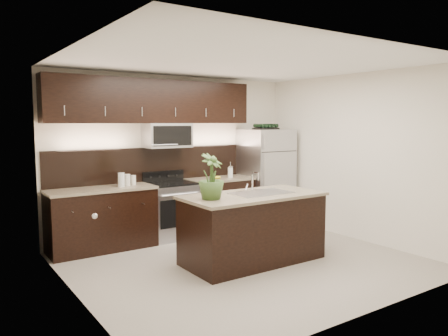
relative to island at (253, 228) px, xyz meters
name	(u,v)px	position (x,y,z in m)	size (l,w,h in m)	color
ground	(244,262)	(-0.12, 0.03, -0.47)	(4.50, 4.50, 0.00)	gray
room_walls	(240,139)	(-0.23, -0.01, 1.22)	(4.52, 4.02, 2.71)	silver
counter_run	(160,212)	(-0.58, 1.72, 0.00)	(3.51, 0.65, 0.94)	black
upper_fixtures	(156,108)	(-0.55, 1.87, 1.67)	(3.49, 0.40, 1.66)	black
island	(253,228)	(0.00, 0.00, 0.00)	(1.96, 0.96, 0.94)	black
sink_faucet	(261,192)	(0.15, 0.01, 0.48)	(0.84, 0.50, 0.28)	silver
refrigerator	(265,177)	(1.59, 1.66, 0.42)	(0.86, 0.78, 1.78)	#B2B2B7
wine_rack	(266,127)	(1.59, 1.66, 1.36)	(0.44, 0.27, 0.10)	black
plant	(211,176)	(-0.68, -0.01, 0.76)	(0.33, 0.33, 0.58)	#345120
canisters	(126,180)	(-1.15, 1.69, 0.56)	(0.31, 0.16, 0.21)	silver
french_press	(230,172)	(0.79, 1.67, 0.57)	(0.09, 0.09, 0.27)	silver
bananas	(213,178)	(0.41, 1.64, 0.49)	(0.16, 0.13, 0.05)	yellow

